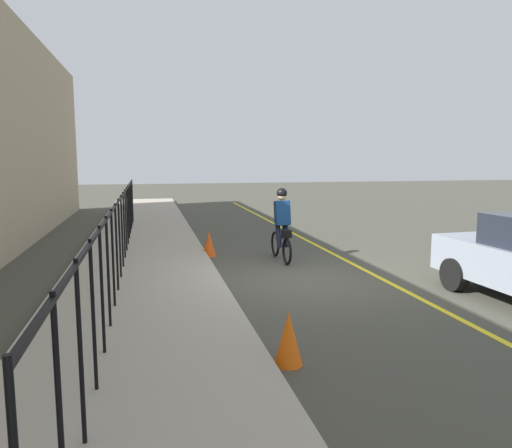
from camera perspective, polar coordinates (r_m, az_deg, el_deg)
ground_plane at (r=10.36m, az=5.94°, el=-6.56°), size 80.00×80.00×0.00m
lane_line_centre at (r=10.96m, az=13.95°, el=-5.94°), size 36.00×0.12×0.01m
sidewalk at (r=9.83m, az=-13.35°, el=-7.07°), size 40.00×3.20×0.15m
iron_fence at (r=10.61m, az=-15.65°, el=0.28°), size 16.89×0.04×1.60m
cyclist_lead at (r=12.04m, az=3.07°, el=-0.10°), size 1.71×0.36×1.83m
traffic_cone_near at (r=12.73m, az=-5.55°, el=-2.32°), size 0.36×0.36×0.67m
traffic_cone_far at (r=6.18m, az=3.83°, el=-13.25°), size 0.36×0.36×0.68m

